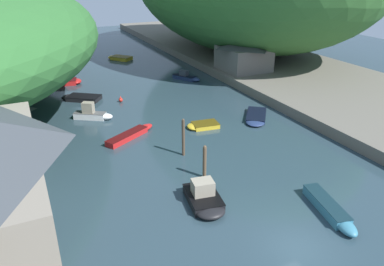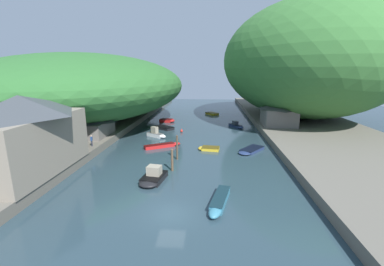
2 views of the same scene
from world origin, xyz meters
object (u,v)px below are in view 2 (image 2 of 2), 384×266
object	(u,v)px
waterfront_building	(23,133)
boat_moored_right	(237,126)
boat_near_quay	(168,120)
boathouse_shed	(86,124)
boat_red_skiff	(162,127)
boat_far_right_bank	(219,203)
person_by_boathouse	(65,153)
boat_far_upstream	(250,150)
boat_white_cruiser	(157,134)
channel_buoy_near	(182,131)
boat_small_dinghy	(211,113)
boat_cabin_cruiser	(153,178)
boat_mid_channel	(208,148)
boat_open_rowboat	(164,145)
right_bank_cottage	(279,114)
person_on_quay	(92,140)

from	to	relation	value
waterfront_building	boat_moored_right	world-z (taller)	waterfront_building
boat_near_quay	boathouse_shed	bearing A→B (deg)	-16.88
boat_red_skiff	boat_moored_right	xyz separation A→B (m)	(16.35, 2.47, 0.13)
boat_far_right_bank	person_by_boathouse	bearing A→B (deg)	-9.74
waterfront_building	person_by_boathouse	xyz separation A→B (m)	(2.13, 3.97, -3.47)
boat_far_upstream	boat_white_cruiser	distance (m)	18.36
boat_far_right_bank	channel_buoy_near	xyz separation A→B (m)	(-6.86, 29.35, -0.05)
boat_moored_right	boat_white_cruiser	size ratio (longest dim) A/B	1.04
boathouse_shed	person_by_boathouse	xyz separation A→B (m)	(3.21, -12.56, -1.18)
boat_white_cruiser	boat_far_right_bank	xyz separation A→B (m)	(11.18, -25.09, -0.22)
boat_small_dinghy	boat_white_cruiser	world-z (taller)	boat_white_cruiser
boat_far_upstream	boat_cabin_cruiser	distance (m)	17.59
boat_near_quay	boat_mid_channel	bearing A→B (deg)	36.99
boat_open_rowboat	channel_buoy_near	distance (m)	10.88
boat_far_upstream	boathouse_shed	bearing A→B (deg)	30.01
boat_near_quay	boat_far_right_bank	bearing A→B (deg)	28.51
boat_open_rowboat	waterfront_building	bearing A→B (deg)	-72.04
right_bank_cottage	channel_buoy_near	bearing A→B (deg)	-170.92
boat_near_quay	person_on_quay	xyz separation A→B (m)	(-7.32, -25.88, 1.83)
boat_moored_right	person_by_boathouse	distance (m)	36.24
boat_small_dinghy	boat_cabin_cruiser	world-z (taller)	boat_cabin_cruiser
boat_cabin_cruiser	person_by_boathouse	bearing A→B (deg)	-5.18
boat_open_rowboat	boat_far_upstream	distance (m)	14.03
boat_white_cruiser	boat_open_rowboat	bearing A→B (deg)	54.34
boat_far_right_bank	boat_open_rowboat	bearing A→B (deg)	-52.39
boat_mid_channel	channel_buoy_near	world-z (taller)	channel_buoy_near
boat_open_rowboat	right_bank_cottage	bearing A→B (deg)	91.95
boat_small_dinghy	boat_moored_right	distance (m)	18.39
boat_far_upstream	channel_buoy_near	bearing A→B (deg)	-7.98
right_bank_cottage	boat_mid_channel	xyz separation A→B (m)	(-14.60, -14.96, -3.39)
boat_cabin_cruiser	person_by_boathouse	distance (m)	12.52
boat_far_right_bank	boat_red_skiff	bearing A→B (deg)	-57.77
boat_cabin_cruiser	person_on_quay	size ratio (longest dim) A/B	2.77
right_bank_cottage	person_on_quay	world-z (taller)	right_bank_cottage
boat_open_rowboat	boat_moored_right	world-z (taller)	boat_moored_right
boat_red_skiff	boat_far_right_bank	size ratio (longest dim) A/B	0.91
boat_mid_channel	boat_far_right_bank	distance (m)	17.66
right_bank_cottage	boat_white_cruiser	distance (m)	25.84
boat_red_skiff	boat_moored_right	size ratio (longest dim) A/B	1.19
channel_buoy_near	boat_far_upstream	bearing A→B (deg)	-45.17
boat_white_cruiser	boat_moored_right	bearing A→B (deg)	154.02
boat_small_dinghy	person_on_quay	xyz separation A→B (m)	(-17.96, -37.99, 1.87)
boat_near_quay	channel_buoy_near	distance (m)	11.84
boat_cabin_cruiser	boat_white_cruiser	xyz separation A→B (m)	(-3.81, 20.17, 0.06)
boat_small_dinghy	boat_white_cruiser	bearing A→B (deg)	-149.48
waterfront_building	boat_small_dinghy	distance (m)	52.75
waterfront_building	boat_far_upstream	xyz separation A→B (m)	(26.84, 13.01, -5.42)
boat_mid_channel	boat_red_skiff	world-z (taller)	boat_red_skiff
boat_near_quay	boat_small_dinghy	distance (m)	16.12
boat_far_upstream	boat_red_skiff	size ratio (longest dim) A/B	1.04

